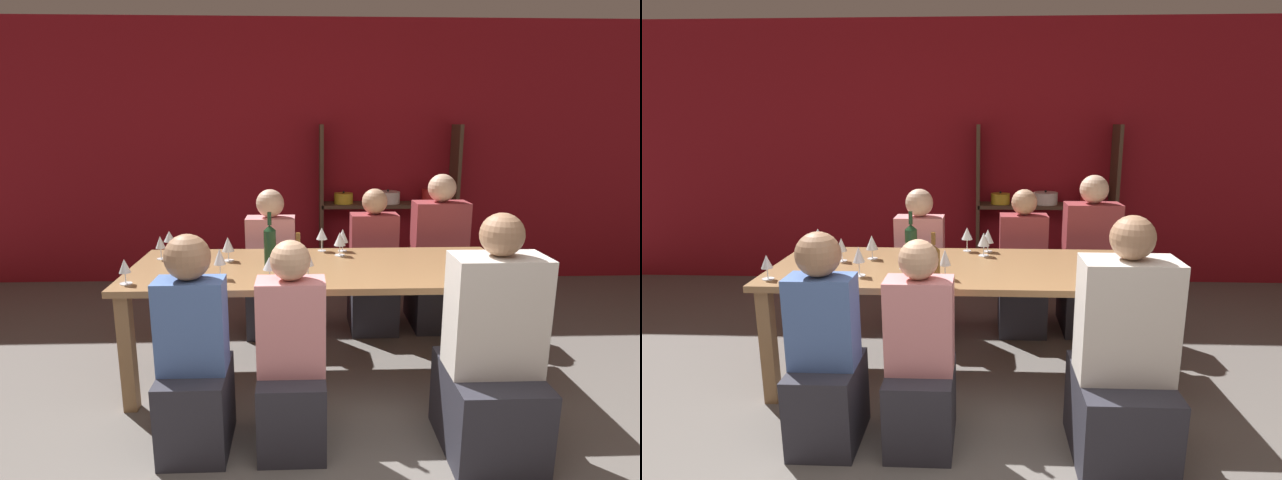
% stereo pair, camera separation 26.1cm
% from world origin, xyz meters
% --- Properties ---
extents(wall_back_red, '(8.80, 0.06, 2.70)m').
position_xyz_m(wall_back_red, '(0.00, 3.83, 1.35)').
color(wall_back_red, maroon).
rests_on(wall_back_red, ground_plane).
extents(shelf_unit, '(1.41, 0.30, 1.66)m').
position_xyz_m(shelf_unit, '(0.69, 3.63, 0.60)').
color(shelf_unit, '#4C3828').
rests_on(shelf_unit, ground_plane).
extents(dining_table, '(2.45, 0.95, 0.77)m').
position_xyz_m(dining_table, '(-0.10, 1.66, 0.68)').
color(dining_table, olive).
rests_on(dining_table, ground_plane).
extents(wine_bottle_green, '(0.08, 0.08, 0.36)m').
position_xyz_m(wine_bottle_green, '(-0.43, 1.66, 0.91)').
color(wine_bottle_green, '#19381E').
rests_on(wine_bottle_green, dining_table).
extents(wine_bottle_dark, '(0.07, 0.07, 0.30)m').
position_xyz_m(wine_bottle_dark, '(-0.24, 1.28, 0.89)').
color(wine_bottle_dark, brown).
rests_on(wine_bottle_dark, dining_table).
extents(wine_glass_empty_a, '(0.08, 0.08, 0.17)m').
position_xyz_m(wine_glass_empty_a, '(-0.08, 2.05, 0.89)').
color(wine_glass_empty_a, white).
rests_on(wine_glass_empty_a, dining_table).
extents(wine_glass_red_a, '(0.07, 0.07, 0.18)m').
position_xyz_m(wine_glass_red_a, '(-0.19, 1.39, 0.89)').
color(wine_glass_red_a, white).
rests_on(wine_glass_red_a, dining_table).
extents(wine_glass_white_a, '(0.06, 0.06, 0.18)m').
position_xyz_m(wine_glass_white_a, '(0.98, 1.46, 0.89)').
color(wine_glass_white_a, white).
rests_on(wine_glass_white_a, dining_table).
extents(wine_glass_white_b, '(0.08, 0.08, 0.16)m').
position_xyz_m(wine_glass_white_b, '(-1.17, 2.05, 0.88)').
color(wine_glass_white_b, white).
rests_on(wine_glass_white_b, dining_table).
extents(wine_glass_red_b, '(0.08, 0.08, 0.17)m').
position_xyz_m(wine_glass_red_b, '(0.04, 1.92, 0.88)').
color(wine_glass_red_b, white).
rests_on(wine_glass_red_b, dining_table).
extents(wine_glass_red_c, '(0.08, 0.08, 0.16)m').
position_xyz_m(wine_glass_red_c, '(-0.72, 1.80, 0.88)').
color(wine_glass_red_c, white).
rests_on(wine_glass_red_c, dining_table).
extents(wine_glass_white_c, '(0.08, 0.08, 0.15)m').
position_xyz_m(wine_glass_white_c, '(-0.41, 1.32, 0.88)').
color(wine_glass_white_c, white).
rests_on(wine_glass_white_c, dining_table).
extents(wine_glass_empty_b, '(0.07, 0.07, 0.16)m').
position_xyz_m(wine_glass_empty_b, '(-1.18, 1.87, 0.88)').
color(wine_glass_empty_b, white).
rests_on(wine_glass_empty_b, dining_table).
extents(wine_glass_empty_c, '(0.07, 0.07, 0.18)m').
position_xyz_m(wine_glass_empty_c, '(-0.71, 1.42, 0.90)').
color(wine_glass_empty_c, white).
rests_on(wine_glass_empty_c, dining_table).
extents(wine_glass_white_d, '(0.08, 0.08, 0.16)m').
position_xyz_m(wine_glass_white_d, '(0.07, 2.04, 0.88)').
color(wine_glass_white_d, white).
rests_on(wine_glass_white_d, dining_table).
extents(wine_glass_red_d, '(0.07, 0.07, 0.15)m').
position_xyz_m(wine_glass_red_d, '(-1.24, 1.32, 0.87)').
color(wine_glass_red_d, white).
rests_on(wine_glass_red_d, dining_table).
extents(wine_glass_empty_d, '(0.07, 0.07, 0.16)m').
position_xyz_m(wine_glass_empty_d, '(-0.91, 1.74, 0.88)').
color(wine_glass_empty_d, white).
rests_on(wine_glass_empty_d, dining_table).
extents(person_near_a, '(0.45, 0.57, 1.26)m').
position_xyz_m(person_near_a, '(0.73, 0.82, 0.45)').
color(person_near_a, '#2D2D38').
rests_on(person_near_a, ground_plane).
extents(person_far_a, '(0.38, 0.48, 1.17)m').
position_xyz_m(person_far_a, '(-0.47, 2.42, 0.44)').
color(person_far_a, '#2D2D38').
rests_on(person_far_a, ground_plane).
extents(person_near_b, '(0.34, 0.43, 1.15)m').
position_xyz_m(person_near_b, '(-0.78, 0.89, 0.44)').
color(person_near_b, '#2D2D38').
rests_on(person_near_b, ground_plane).
extents(person_far_b, '(0.38, 0.47, 1.17)m').
position_xyz_m(person_far_b, '(0.36, 2.45, 0.43)').
color(person_far_b, '#2D2D38').
rests_on(person_far_b, ground_plane).
extents(person_near_c, '(0.34, 0.43, 1.12)m').
position_xyz_m(person_near_c, '(-0.28, 0.90, 0.42)').
color(person_near_c, '#2D2D38').
rests_on(person_near_c, ground_plane).
extents(person_far_c, '(0.44, 0.55, 1.28)m').
position_xyz_m(person_far_c, '(0.91, 2.51, 0.47)').
color(person_far_c, '#2D2D38').
rests_on(person_far_c, ground_plane).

